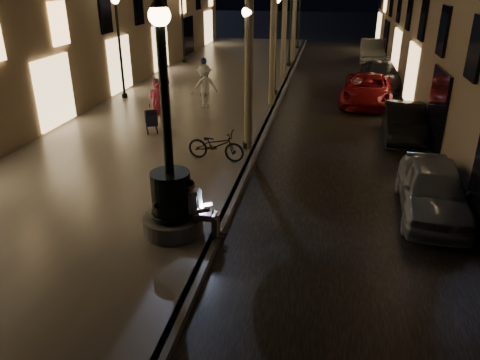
% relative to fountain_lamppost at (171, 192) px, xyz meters
% --- Properties ---
extents(ground, '(120.00, 120.00, 0.00)m').
position_rel_fountain_lamppost_xyz_m(ground, '(1.00, 13.00, -1.21)').
color(ground, black).
rests_on(ground, ground).
extents(cobble_lane, '(6.00, 45.00, 0.02)m').
position_rel_fountain_lamppost_xyz_m(cobble_lane, '(4.00, 13.00, -1.20)').
color(cobble_lane, black).
rests_on(cobble_lane, ground).
extents(promenade, '(8.00, 45.00, 0.20)m').
position_rel_fountain_lamppost_xyz_m(promenade, '(-3.00, 13.00, -1.11)').
color(promenade, '#68625C').
rests_on(promenade, ground).
extents(curb_strip, '(0.25, 45.00, 0.20)m').
position_rel_fountain_lamppost_xyz_m(curb_strip, '(1.00, 13.00, -1.11)').
color(curb_strip, '#59595B').
rests_on(curb_strip, ground).
extents(fountain_lamppost, '(1.40, 1.40, 5.21)m').
position_rel_fountain_lamppost_xyz_m(fountain_lamppost, '(0.00, 0.00, 0.00)').
color(fountain_lamppost, '#59595B').
rests_on(fountain_lamppost, promenade).
extents(seated_man_laptop, '(1.00, 0.34, 1.37)m').
position_rel_fountain_lamppost_xyz_m(seated_man_laptop, '(0.61, 0.00, -0.29)').
color(seated_man_laptop, tan).
rests_on(seated_man_laptop, promenade).
extents(lamp_curb_a, '(0.36, 0.36, 4.81)m').
position_rel_fountain_lamppost_xyz_m(lamp_curb_a, '(0.70, 6.00, 2.02)').
color(lamp_curb_a, black).
rests_on(lamp_curb_a, promenade).
extents(lamp_curb_b, '(0.36, 0.36, 4.81)m').
position_rel_fountain_lamppost_xyz_m(lamp_curb_b, '(0.70, 14.00, 2.02)').
color(lamp_curb_b, black).
rests_on(lamp_curb_b, promenade).
extents(lamp_curb_c, '(0.36, 0.36, 4.81)m').
position_rel_fountain_lamppost_xyz_m(lamp_curb_c, '(0.70, 22.00, 2.02)').
color(lamp_curb_c, black).
rests_on(lamp_curb_c, promenade).
extents(lamp_curb_d, '(0.36, 0.36, 4.81)m').
position_rel_fountain_lamppost_xyz_m(lamp_curb_d, '(0.70, 30.00, 2.02)').
color(lamp_curb_d, black).
rests_on(lamp_curb_d, promenade).
extents(lamp_left_b, '(0.36, 0.36, 4.81)m').
position_rel_fountain_lamppost_xyz_m(lamp_left_b, '(-6.40, 12.00, 2.02)').
color(lamp_left_b, black).
rests_on(lamp_left_b, promenade).
extents(lamp_left_c, '(0.36, 0.36, 4.81)m').
position_rel_fountain_lamppost_xyz_m(lamp_left_c, '(-6.40, 22.00, 2.02)').
color(lamp_left_c, black).
rests_on(lamp_left_c, promenade).
extents(stroller, '(0.71, 1.03, 1.06)m').
position_rel_fountain_lamppost_xyz_m(stroller, '(-3.15, 7.05, -0.48)').
color(stroller, black).
rests_on(stroller, promenade).
extents(car_front, '(1.87, 4.12, 1.37)m').
position_rel_fountain_lamppost_xyz_m(car_front, '(6.16, 2.47, -0.53)').
color(car_front, '#9DA1A4').
rests_on(car_front, ground).
extents(car_second, '(1.55, 4.00, 1.30)m').
position_rel_fountain_lamppost_xyz_m(car_second, '(6.20, 8.59, -0.56)').
color(car_second, black).
rests_on(car_second, ground).
extents(car_third, '(2.74, 5.13, 1.37)m').
position_rel_fountain_lamppost_xyz_m(car_third, '(5.17, 13.73, -0.53)').
color(car_third, maroon).
rests_on(car_third, ground).
extents(car_rear, '(2.18, 4.74, 1.34)m').
position_rel_fountain_lamppost_xyz_m(car_rear, '(6.14, 17.55, -0.54)').
color(car_rear, '#323338').
rests_on(car_rear, ground).
extents(car_fifth, '(1.80, 4.74, 1.54)m').
position_rel_fountain_lamppost_xyz_m(car_fifth, '(6.20, 25.76, -0.44)').
color(car_fifth, '#B0AFAA').
rests_on(car_fifth, ground).
extents(pedestrian_red, '(0.70, 0.61, 1.62)m').
position_rel_fountain_lamppost_xyz_m(pedestrian_red, '(-3.18, 8.13, -0.20)').
color(pedestrian_red, '#AB2239').
rests_on(pedestrian_red, promenade).
extents(pedestrian_pink, '(1.00, 0.88, 1.75)m').
position_rel_fountain_lamppost_xyz_m(pedestrian_pink, '(-3.43, 8.58, -0.14)').
color(pedestrian_pink, '#CE6D96').
rests_on(pedestrian_pink, promenade).
extents(pedestrian_white, '(1.42, 1.29, 1.91)m').
position_rel_fountain_lamppost_xyz_m(pedestrian_white, '(-2.08, 10.95, -0.06)').
color(pedestrian_white, silver).
rests_on(pedestrian_white, promenade).
extents(pedestrian_blue, '(0.70, 1.16, 1.84)m').
position_rel_fountain_lamppost_xyz_m(pedestrian_blue, '(-2.66, 13.14, -0.09)').
color(pedestrian_blue, '#26458E').
rests_on(pedestrian_blue, promenade).
extents(pedestrian_dark, '(0.87, 1.03, 1.80)m').
position_rel_fountain_lamppost_xyz_m(pedestrian_dark, '(-5.32, 14.75, -0.11)').
color(pedestrian_dark, '#39393E').
rests_on(pedestrian_dark, promenade).
extents(bicycle, '(1.96, 0.88, 0.99)m').
position_rel_fountain_lamppost_xyz_m(bicycle, '(-0.08, 4.69, -0.51)').
color(bicycle, black).
rests_on(bicycle, promenade).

